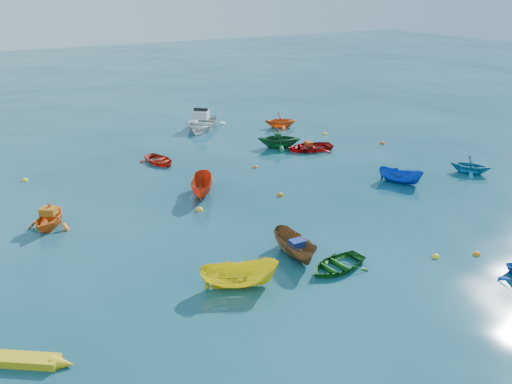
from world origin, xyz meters
TOP-DOWN VIEW (x-y plane):
  - ground at (0.00, 0.00)m, footprint 160.00×160.00m
  - sampan_brown_mid at (-1.50, -1.18)m, footprint 1.14×2.88m
  - dinghy_orange_w at (-10.29, 6.79)m, footprint 3.13×3.22m
  - sampan_yellow_mid at (-4.64, -2.11)m, footprint 3.25×2.20m
  - dinghy_green_e at (-0.55, -2.86)m, footprint 2.94×2.30m
  - dinghy_cyan_se at (13.43, 2.10)m, footprint 3.01×3.07m
  - sampan_orange_n at (-2.31, 6.93)m, footprint 2.44×3.22m
  - dinghy_green_n at (5.81, 12.15)m, footprint 3.88×3.72m
  - dinghy_red_ne at (7.39, 10.64)m, footprint 3.68×2.97m
  - sampan_blue_far at (8.53, 3.00)m, footprint 2.20×2.66m
  - dinghy_red_far at (-2.69, 13.13)m, footprint 2.52×3.09m
  - dinghy_orange_far at (8.68, 16.64)m, footprint 3.21×3.02m
  - kayak_yellow at (-12.71, -2.44)m, footprint 3.35×2.49m
  - motorboat_white at (2.96, 19.44)m, footprint 5.50×5.73m
  - tarp_blue_a at (-1.50, -1.33)m, footprint 0.62×0.48m
  - tarp_orange_a at (-10.26, 6.83)m, footprint 0.92×0.87m
  - tarp_green_b at (5.73, 12.20)m, footprint 0.68×0.74m
  - tarp_orange_b at (7.29, 10.66)m, footprint 0.56×0.67m
  - buoy_ye_a at (3.73, -4.18)m, footprint 0.32×0.32m
  - buoy_or_b at (5.45, -4.87)m, footprint 0.31×0.31m
  - buoy_or_c at (1.38, 4.73)m, footprint 0.35×0.35m
  - buoy_ye_c at (-3.28, 5.09)m, footprint 0.38×0.38m
  - buoy_or_d at (12.89, 9.27)m, footprint 0.37×0.37m
  - buoy_ye_d at (-10.73, 13.94)m, footprint 0.35×0.35m
  - buoy_or_e at (2.33, 9.32)m, footprint 0.30×0.30m
  - buoy_ye_e at (10.61, 13.26)m, footprint 0.37×0.37m

SIDE VIEW (x-z plane):
  - ground at x=0.00m, z-range 0.00..0.00m
  - sampan_brown_mid at x=-1.50m, z-range -0.55..0.55m
  - dinghy_orange_w at x=-10.29m, z-range -0.65..0.65m
  - sampan_yellow_mid at x=-4.64m, z-range -0.59..0.59m
  - dinghy_green_e at x=-0.55m, z-range -0.28..0.28m
  - dinghy_cyan_se at x=13.43m, z-range -0.61..0.61m
  - sampan_orange_n at x=-2.31m, z-range -0.59..0.59m
  - dinghy_green_n at x=5.81m, z-range -0.79..0.79m
  - dinghy_red_ne at x=7.39m, z-range -0.34..0.34m
  - sampan_blue_far at x=8.53m, z-range -0.49..0.49m
  - dinghy_red_far at x=-2.69m, z-range -0.28..0.28m
  - dinghy_orange_far at x=8.68m, z-range -0.67..0.67m
  - kayak_yellow at x=-12.71m, z-range -0.18..0.18m
  - motorboat_white at x=2.96m, z-range -0.78..0.78m
  - buoy_ye_a at x=3.73m, z-range -0.16..0.16m
  - buoy_or_b at x=5.45m, z-range -0.15..0.15m
  - buoy_or_c at x=1.38m, z-range -0.18..0.18m
  - buoy_ye_c at x=-3.28m, z-range -0.19..0.19m
  - buoy_or_d at x=12.89m, z-range -0.18..0.18m
  - buoy_ye_d at x=-10.73m, z-range -0.18..0.18m
  - buoy_or_e at x=2.33m, z-range -0.15..0.15m
  - buoy_ye_e at x=10.61m, z-range -0.18..0.18m
  - tarp_orange_b at x=7.29m, z-range 0.34..0.62m
  - tarp_blue_a at x=-1.50m, z-range 0.55..0.85m
  - tarp_orange_a at x=-10.26m, z-range 0.65..1.00m
  - tarp_green_b at x=5.73m, z-range 0.79..1.08m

